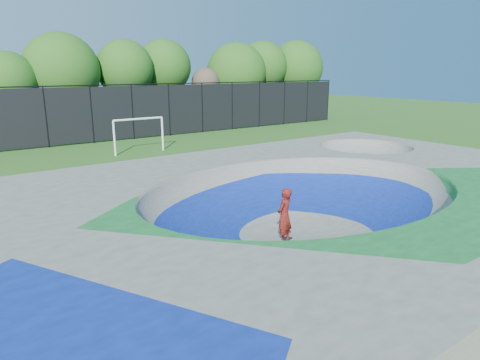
% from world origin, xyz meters
% --- Properties ---
extents(ground, '(120.00, 120.00, 0.00)m').
position_xyz_m(ground, '(0.00, 0.00, 0.00)').
color(ground, '#285918').
rests_on(ground, ground).
extents(skate_deck, '(22.00, 14.00, 1.50)m').
position_xyz_m(skate_deck, '(0.00, 0.00, 0.75)').
color(skate_deck, gray).
rests_on(skate_deck, ground).
extents(skater, '(0.72, 0.60, 1.70)m').
position_xyz_m(skater, '(-1.25, -0.42, 0.85)').
color(skater, red).
rests_on(skater, ground).
extents(skateboard, '(0.81, 0.49, 0.05)m').
position_xyz_m(skateboard, '(-1.25, -0.42, 0.03)').
color(skateboard, black).
rests_on(skateboard, ground).
extents(soccer_goal, '(3.29, 0.12, 2.17)m').
position_xyz_m(soccer_goal, '(1.13, 15.61, 1.51)').
color(soccer_goal, white).
rests_on(soccer_goal, ground).
extents(fence, '(48.09, 0.09, 4.04)m').
position_xyz_m(fence, '(0.00, 21.00, 2.10)').
color(fence, black).
rests_on(fence, ground).
extents(treeline, '(53.34, 7.21, 8.11)m').
position_xyz_m(treeline, '(1.73, 25.77, 4.86)').
color(treeline, '#462E23').
rests_on(treeline, ground).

